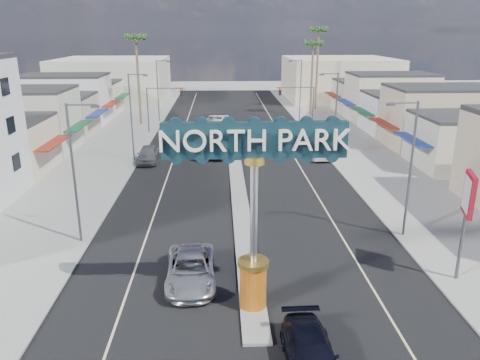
{
  "coord_description": "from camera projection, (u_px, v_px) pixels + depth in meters",
  "views": [
    {
      "loc": [
        -1.52,
        -18.06,
        13.11
      ],
      "look_at": [
        -0.29,
        9.96,
        4.11
      ],
      "focal_mm": 35.0,
      "sensor_mm": 36.0,
      "label": 1
    }
  ],
  "objects": [
    {
      "name": "streetlight_l_far",
      "position": [
        159.0,
        88.0,
        68.73
      ],
      "size": [
        2.03,
        0.22,
        9.0
      ],
      "color": "#47474C",
      "rests_on": "ground"
    },
    {
      "name": "gateway_sign",
      "position": [
        254.0,
        195.0,
        21.32
      ],
      "size": [
        8.2,
        1.5,
        9.15
      ],
      "color": "#B03D0D",
      "rests_on": "median_island"
    },
    {
      "name": "streetlight_r_near",
      "position": [
        409.0,
        163.0,
        29.65
      ],
      "size": [
        2.03,
        0.22,
        9.0
      ],
      "color": "#47474C",
      "rests_on": "ground"
    },
    {
      "name": "sidewalk_right",
      "position": [
        364.0,
        157.0,
        50.36
      ],
      "size": [
        8.0,
        120.0,
        0.12
      ],
      "primitive_type": "cube",
      "color": "gray",
      "rests_on": "ground"
    },
    {
      "name": "streetlight_l_mid",
      "position": [
        133.0,
        113.0,
        47.81
      ],
      "size": [
        2.03,
        0.22,
        9.0
      ],
      "color": "#47474C",
      "rests_on": "ground"
    },
    {
      "name": "streetlight_r_mid",
      "position": [
        334.0,
        111.0,
        48.68
      ],
      "size": [
        2.03,
        0.22,
        9.0
      ],
      "color": "#47474C",
      "rests_on": "ground"
    },
    {
      "name": "palm_right_mid",
      "position": [
        313.0,
        47.0,
        71.83
      ],
      "size": [
        2.6,
        2.6,
        12.1
      ],
      "color": "brown",
      "rests_on": "ground"
    },
    {
      "name": "traffic_signal_left",
      "position": [
        161.0,
        101.0,
        61.41
      ],
      "size": [
        5.09,
        0.45,
        6.0
      ],
      "color": "#47474C",
      "rests_on": "ground"
    },
    {
      "name": "city_bus",
      "position": [
        216.0,
        135.0,
        53.6
      ],
      "size": [
        3.58,
        11.79,
        3.24
      ],
      "primitive_type": "imported",
      "rotation": [
        0.0,
        0.0,
        -0.07
      ],
      "color": "white",
      "rests_on": "ground"
    },
    {
      "name": "palm_right_far",
      "position": [
        319.0,
        35.0,
        77.07
      ],
      "size": [
        2.6,
        2.6,
        14.1
      ],
      "color": "brown",
      "rests_on": "ground"
    },
    {
      "name": "car_parked_left",
      "position": [
        148.0,
        154.0,
        48.51
      ],
      "size": [
        2.02,
        5.0,
        1.7
      ],
      "primitive_type": "imported",
      "rotation": [
        0.0,
        0.0,
        0.0
      ],
      "color": "slate",
      "rests_on": "ground"
    },
    {
      "name": "sidewalk_left",
      "position": [
        102.0,
        160.0,
        49.19
      ],
      "size": [
        8.0,
        120.0,
        0.12
      ],
      "primitive_type": "cube",
      "color": "gray",
      "rests_on": "ground"
    },
    {
      "name": "streetlight_r_far",
      "position": [
        299.0,
        87.0,
        69.61
      ],
      "size": [
        2.03,
        0.22,
        9.0
      ],
      "color": "#47474C",
      "rests_on": "ground"
    },
    {
      "name": "bank_pylon_sign",
      "position": [
        468.0,
        200.0,
        24.31
      ],
      "size": [
        0.77,
        1.87,
        6.02
      ],
      "rotation": [
        0.0,
        0.0,
        -0.3
      ],
      "color": "#47474C",
      "rests_on": "sidewalk_right"
    },
    {
      "name": "streetlight_l_near",
      "position": [
        76.0,
        167.0,
        28.78
      ],
      "size": [
        2.03,
        0.22,
        9.0
      ],
      "color": "#47474C",
      "rests_on": "ground"
    },
    {
      "name": "ground",
      "position": [
        235.0,
        159.0,
        49.79
      ],
      "size": [
        160.0,
        160.0,
        0.0
      ],
      "primitive_type": "plane",
      "color": "gray",
      "rests_on": "ground"
    },
    {
      "name": "storefront_row_right",
      "position": [
        411.0,
        110.0,
        62.24
      ],
      "size": [
        12.0,
        42.0,
        6.0
      ],
      "primitive_type": "cube",
      "color": "#B7B29E",
      "rests_on": "ground"
    },
    {
      "name": "traffic_signal_right",
      "position": [
        300.0,
        100.0,
        62.18
      ],
      "size": [
        5.09,
        0.45,
        6.0
      ],
      "color": "#47474C",
      "rests_on": "ground"
    },
    {
      "name": "median_island",
      "position": [
        242.0,
        215.0,
        34.55
      ],
      "size": [
        1.3,
        30.0,
        0.16
      ],
      "primitive_type": "cube",
      "color": "gray",
      "rests_on": "ground"
    },
    {
      "name": "road",
      "position": [
        235.0,
        159.0,
        49.79
      ],
      "size": [
        20.0,
        120.0,
        0.01
      ],
      "primitive_type": "cube",
      "color": "black",
      "rests_on": "ground"
    },
    {
      "name": "suv_right",
      "position": [
        311.0,
        354.0,
        18.74
      ],
      "size": [
        2.1,
        4.97,
        1.43
      ],
      "primitive_type": "imported",
      "rotation": [
        0.0,
        0.0,
        0.02
      ],
      "color": "black",
      "rests_on": "ground"
    },
    {
      "name": "backdrop_far_left",
      "position": [
        113.0,
        80.0,
        90.46
      ],
      "size": [
        20.0,
        20.0,
        8.0
      ],
      "primitive_type": "cube",
      "color": "#B7B29E",
      "rests_on": "ground"
    },
    {
      "name": "palm_left_far",
      "position": [
        136.0,
        42.0,
        64.76
      ],
      "size": [
        2.6,
        2.6,
        13.1
      ],
      "color": "brown",
      "rests_on": "ground"
    },
    {
      "name": "storefront_row_left",
      "position": [
        45.0,
        112.0,
        60.24
      ],
      "size": [
        12.0,
        42.0,
        6.0
      ],
      "primitive_type": "cube",
      "color": "beige",
      "rests_on": "ground"
    },
    {
      "name": "suv_left",
      "position": [
        191.0,
        269.0,
        25.3
      ],
      "size": [
        2.85,
        5.77,
        1.57
      ],
      "primitive_type": "imported",
      "rotation": [
        0.0,
        0.0,
        0.04
      ],
      "color": "#B5B5BA",
      "rests_on": "ground"
    },
    {
      "name": "backdrop_far_right",
      "position": [
        338.0,
        79.0,
        92.29
      ],
      "size": [
        20.0,
        20.0,
        8.0
      ],
      "primitive_type": "cube",
      "color": "beige",
      "rests_on": "ground"
    },
    {
      "name": "car_parked_right",
      "position": [
        318.0,
        150.0,
        50.17
      ],
      "size": [
        1.82,
        5.12,
        1.68
      ],
      "primitive_type": "imported",
      "rotation": [
        0.0,
        0.0,
        0.01
      ],
      "color": "silver",
      "rests_on": "ground"
    }
  ]
}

